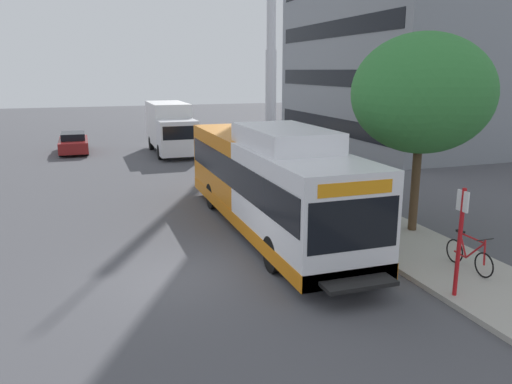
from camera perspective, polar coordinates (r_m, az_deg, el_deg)
ground_plane at (r=21.19m, az=-12.20°, el=-1.28°), size 120.00×120.00×0.00m
sidewalk_curb at (r=21.23m, az=7.57°, el=-0.86°), size 3.00×56.00×0.14m
transit_bus at (r=16.91m, az=1.41°, el=1.23°), size 2.58×12.25×3.65m
bus_stop_sign_pole at (r=12.56m, az=22.04°, el=-4.44°), size 0.10×0.36×2.60m
bicycle_parked at (r=14.63m, az=22.93°, el=-6.52°), size 0.52×1.76×1.02m
street_tree_near_stop at (r=16.96m, az=18.25°, el=10.50°), size 4.43×4.43×6.36m
parked_car_far_lane at (r=35.59m, az=-19.90°, el=5.25°), size 1.80×4.50×1.33m
box_truck_background at (r=33.64m, az=-9.67°, el=7.28°), size 2.32×7.01×3.25m
lattice_comm_tower at (r=52.47m, az=1.74°, el=19.36°), size 1.10×1.10×31.66m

